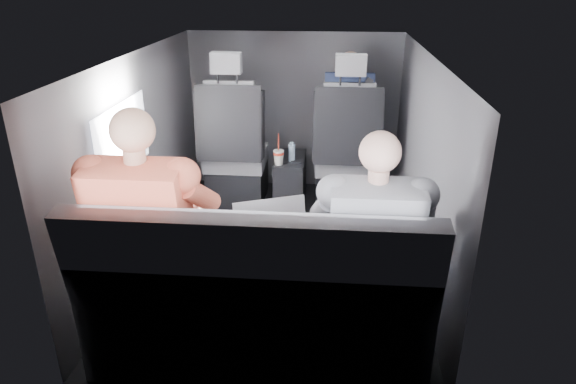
# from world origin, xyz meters

# --- Properties ---
(floor) EXTENTS (2.60, 2.60, 0.00)m
(floor) POSITION_xyz_m (0.00, 0.00, 0.00)
(floor) COLOR black
(floor) RESTS_ON ground
(ceiling) EXTENTS (2.60, 2.60, 0.00)m
(ceiling) POSITION_xyz_m (0.00, 0.00, 1.35)
(ceiling) COLOR #B2B2AD
(ceiling) RESTS_ON panel_back
(panel_left) EXTENTS (0.02, 2.60, 1.35)m
(panel_left) POSITION_xyz_m (-0.90, 0.00, 0.68)
(panel_left) COLOR #56565B
(panel_left) RESTS_ON floor
(panel_right) EXTENTS (0.02, 2.60, 1.35)m
(panel_right) POSITION_xyz_m (0.90, 0.00, 0.68)
(panel_right) COLOR #56565B
(panel_right) RESTS_ON floor
(panel_front) EXTENTS (1.80, 0.02, 1.35)m
(panel_front) POSITION_xyz_m (0.00, 1.30, 0.68)
(panel_front) COLOR #56565B
(panel_front) RESTS_ON floor
(panel_back) EXTENTS (1.80, 0.02, 1.35)m
(panel_back) POSITION_xyz_m (0.00, -1.30, 0.68)
(panel_back) COLOR #56565B
(panel_back) RESTS_ON floor
(side_window) EXTENTS (0.02, 0.75, 0.42)m
(side_window) POSITION_xyz_m (-0.88, -0.30, 0.90)
(side_window) COLOR white
(side_window) RESTS_ON panel_left
(seatbelt) EXTENTS (0.35, 0.11, 0.59)m
(seatbelt) POSITION_xyz_m (0.45, 0.67, 0.80)
(seatbelt) COLOR black
(seatbelt) RESTS_ON front_seat_right
(front_seat_left) EXTENTS (0.52, 0.58, 1.26)m
(front_seat_left) POSITION_xyz_m (-0.45, 0.84, 0.40)
(front_seat_left) COLOR black
(front_seat_left) RESTS_ON floor
(front_seat_right) EXTENTS (0.52, 0.58, 1.26)m
(front_seat_right) POSITION_xyz_m (0.45, 0.84, 0.40)
(front_seat_right) COLOR black
(front_seat_right) RESTS_ON floor
(center_console) EXTENTS (0.24, 0.48, 0.41)m
(center_console) POSITION_xyz_m (0.00, 0.88, 0.20)
(center_console) COLOR black
(center_console) RESTS_ON floor
(rear_bench) EXTENTS (1.60, 0.57, 0.92)m
(rear_bench) POSITION_xyz_m (0.00, -1.06, 0.31)
(rear_bench) COLOR slate
(rear_bench) RESTS_ON floor
(soda_cup) EXTENTS (0.08, 0.08, 0.25)m
(soda_cup) POSITION_xyz_m (-0.08, 0.71, 0.46)
(soda_cup) COLOR white
(soda_cup) RESTS_ON center_console
(water_bottle) EXTENTS (0.05, 0.05, 0.15)m
(water_bottle) POSITION_xyz_m (0.02, 0.81, 0.47)
(water_bottle) COLOR #A1C4DA
(water_bottle) RESTS_ON center_console
(laptop_white) EXTENTS (0.33, 0.30, 0.24)m
(laptop_white) POSITION_xyz_m (-0.46, -0.82, 0.63)
(laptop_white) COLOR white
(laptop_white) RESTS_ON passenger_rear_left
(laptop_silver) EXTENTS (0.41, 0.42, 0.25)m
(laptop_silver) POSITION_xyz_m (0.06, -0.84, 0.63)
(laptop_silver) COLOR #B5B5BA
(laptop_silver) RESTS_ON rear_bench
(laptop_black) EXTENTS (0.40, 0.39, 0.25)m
(laptop_black) POSITION_xyz_m (0.51, -0.75, 0.63)
(laptop_black) COLOR black
(laptop_black) RESTS_ON passenger_rear_right
(passenger_rear_left) EXTENTS (0.54, 0.66, 1.29)m
(passenger_rear_left) POSITION_xyz_m (-0.50, -0.97, 0.65)
(passenger_rear_left) COLOR #36353A
(passenger_rear_left) RESTS_ON rear_bench
(passenger_rear_right) EXTENTS (0.50, 0.62, 1.21)m
(passenger_rear_right) POSITION_xyz_m (0.53, -0.97, 0.62)
(passenger_rear_right) COLOR navy
(passenger_rear_right) RESTS_ON rear_bench
(passenger_front_right) EXTENTS (0.39, 0.39, 0.79)m
(passenger_front_right) POSITION_xyz_m (0.46, 1.10, 0.75)
(passenger_front_right) COLOR navy
(passenger_front_right) RESTS_ON front_seat_right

